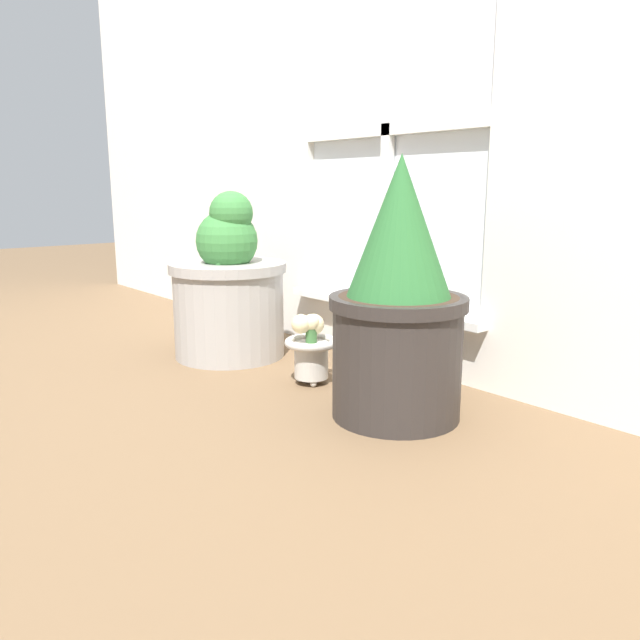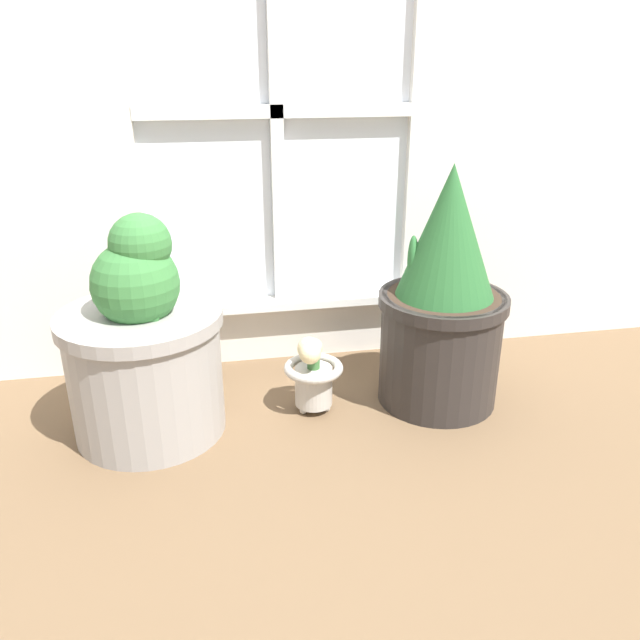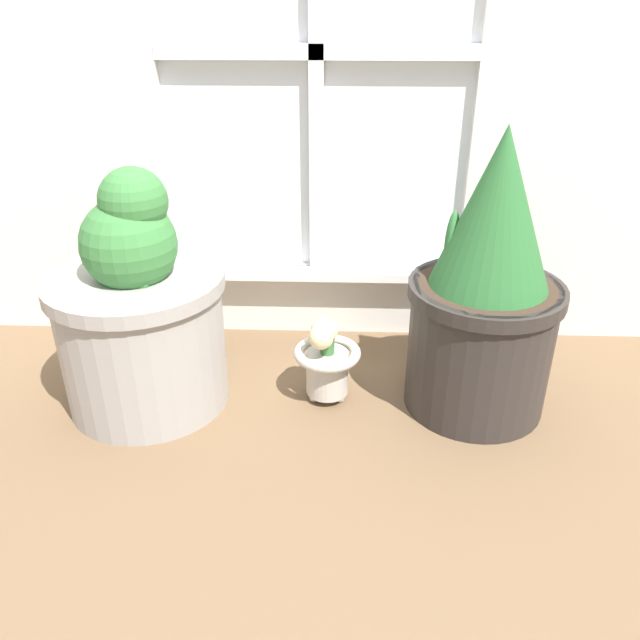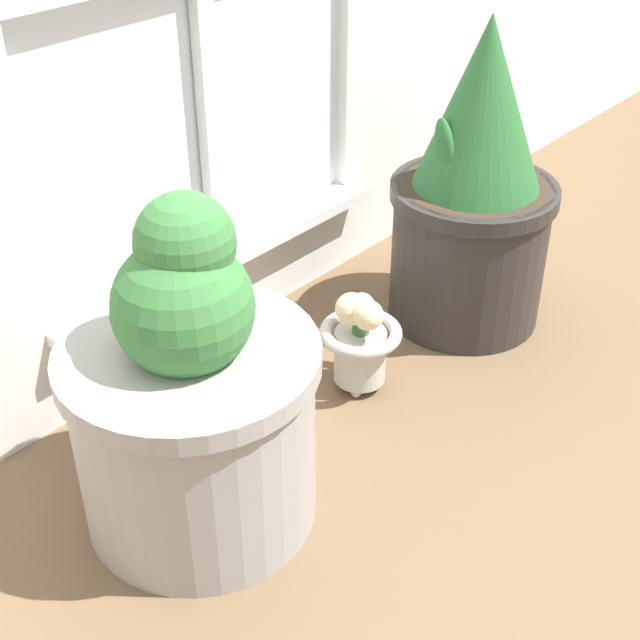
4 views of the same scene
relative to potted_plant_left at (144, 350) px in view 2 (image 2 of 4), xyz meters
The scene contains 4 objects.
ground_plane 0.47m from the potted_plant_left, 21.67° to the right, with size 10.00×10.00×0.00m, color brown.
potted_plant_left is the anchor object (origin of this frame).
potted_plant_right 0.77m from the potted_plant_left, ahead, with size 0.34×0.34×0.64m.
flower_vase 0.43m from the potted_plant_left, ahead, with size 0.16×0.16×0.21m.
Camera 2 is at (-0.22, -1.26, 0.87)m, focal length 35.00 mm.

